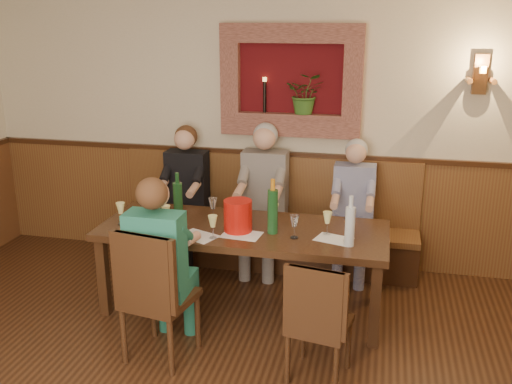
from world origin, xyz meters
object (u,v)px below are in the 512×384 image
(person_chair_front, at_px, (162,281))
(water_bottle, at_px, (350,225))
(person_bench_left, at_px, (185,208))
(dining_table, at_px, (243,235))
(person_bench_mid, at_px, (263,211))
(wine_bottle_green_a, at_px, (273,211))
(bench, at_px, (266,234))
(person_bench_right, at_px, (352,223))
(spittoon_bucket, at_px, (238,216))
(chair_near_left, at_px, (159,320))
(chair_near_right, at_px, (318,344))
(wine_bottle_green_b, at_px, (178,200))

(person_chair_front, xyz_separation_m, water_bottle, (1.31, 0.57, 0.34))
(person_bench_left, bearing_deg, dining_table, -45.80)
(person_bench_mid, bearing_deg, wine_bottle_green_a, -73.26)
(dining_table, distance_m, person_bench_mid, 0.84)
(bench, distance_m, person_bench_right, 0.90)
(spittoon_bucket, bearing_deg, chair_near_left, -117.86)
(chair_near_right, xyz_separation_m, wine_bottle_green_a, (-0.48, 0.79, 0.68))
(person_chair_front, bearing_deg, dining_table, 61.68)
(chair_near_left, distance_m, spittoon_bucket, 1.04)
(dining_table, xyz_separation_m, bench, (0.00, 0.94, -0.35))
(dining_table, height_order, person_bench_right, person_bench_right)
(water_bottle, bearing_deg, spittoon_bucket, 173.06)
(person_chair_front, height_order, wine_bottle_green_b, person_chair_front)
(chair_near_left, bearing_deg, person_bench_left, 112.99)
(chair_near_right, distance_m, person_bench_right, 1.73)
(person_bench_left, xyz_separation_m, wine_bottle_green_a, (1.08, -0.91, 0.36))
(person_bench_mid, distance_m, wine_bottle_green_b, 1.02)
(chair_near_left, xyz_separation_m, wine_bottle_green_b, (-0.17, 0.92, 0.62))
(person_bench_right, height_order, wine_bottle_green_a, person_bench_right)
(bench, bearing_deg, dining_table, -90.00)
(person_bench_left, height_order, wine_bottle_green_b, person_bench_left)
(person_bench_left, height_order, spittoon_bucket, person_bench_left)
(bench, relative_size, chair_near_right, 3.32)
(person_bench_right, xyz_separation_m, wine_bottle_green_a, (-0.60, -0.91, 0.39))
(bench, relative_size, chair_near_left, 2.88)
(wine_bottle_green_a, bearing_deg, person_bench_right, 56.89)
(chair_near_left, height_order, chair_near_right, chair_near_left)
(wine_bottle_green_a, xyz_separation_m, water_bottle, (0.63, -0.13, -0.03))
(bench, height_order, wine_bottle_green_b, wine_bottle_green_b)
(person_bench_mid, bearing_deg, water_bottle, -49.17)
(person_bench_right, bearing_deg, water_bottle, -88.24)
(chair_near_right, distance_m, water_bottle, 0.94)
(person_chair_front, relative_size, wine_bottle_green_b, 3.32)
(chair_near_right, xyz_separation_m, person_bench_left, (-1.56, 1.70, 0.32))
(chair_near_left, distance_m, water_bottle, 1.59)
(bench, xyz_separation_m, person_bench_left, (-0.81, -0.11, 0.25))
(person_chair_front, bearing_deg, chair_near_right, -4.06)
(person_bench_mid, xyz_separation_m, spittoon_bucket, (-0.01, -0.93, 0.27))
(dining_table, distance_m, wine_bottle_green_a, 0.38)
(bench, xyz_separation_m, chair_near_left, (-0.42, -1.81, -0.02))
(chair_near_right, relative_size, spittoon_bucket, 3.43)
(dining_table, height_order, person_bench_mid, person_bench_mid)
(chair_near_right, bearing_deg, person_bench_right, 96.28)
(dining_table, bearing_deg, person_bench_mid, 90.54)
(bench, bearing_deg, water_bottle, -52.16)
(spittoon_bucket, distance_m, wine_bottle_green_a, 0.29)
(bench, distance_m, wine_bottle_green_a, 1.22)
(person_bench_right, xyz_separation_m, wine_bottle_green_b, (-1.45, -0.78, 0.37))
(person_bench_left, height_order, person_chair_front, person_bench_left)
(spittoon_bucket, distance_m, water_bottle, 0.92)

